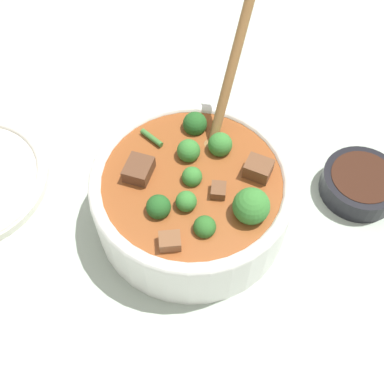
{
  "coord_description": "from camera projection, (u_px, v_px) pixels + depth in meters",
  "views": [
    {
      "loc": [
        -0.11,
        -0.31,
        0.55
      ],
      "look_at": [
        0.0,
        0.0,
        0.06
      ],
      "focal_mm": 45.0,
      "sensor_mm": 36.0,
      "label": 1
    }
  ],
  "objects": [
    {
      "name": "ground_plane",
      "position": [
        192.0,
        216.0,
        0.64
      ],
      "size": [
        4.0,
        4.0,
        0.0
      ],
      "primitive_type": "plane",
      "color": "#ADBCAD"
    },
    {
      "name": "stew_bowl",
      "position": [
        193.0,
        194.0,
        0.6
      ],
      "size": [
        0.25,
        0.25,
        0.23
      ],
      "color": "white",
      "rests_on": "ground_plane"
    },
    {
      "name": "condiment_bowl",
      "position": [
        360.0,
        183.0,
        0.65
      ],
      "size": [
        0.1,
        0.1,
        0.03
      ],
      "color": "black",
      "rests_on": "ground_plane"
    }
  ]
}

